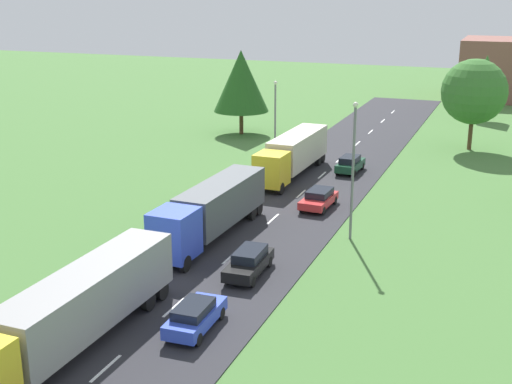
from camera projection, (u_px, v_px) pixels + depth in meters
road at (215, 271)px, 40.75m from camera, size 10.00×140.00×0.06m
lane_marking_centre at (202, 282)px, 39.19m from camera, size 0.16×123.51×0.01m
truck_lead at (72, 311)px, 31.22m from camera, size 2.68×14.74×3.50m
truck_second at (212, 209)px, 45.62m from camera, size 2.78×12.92×3.48m
truck_third at (293, 153)px, 60.83m from camera, size 2.78×12.93×3.58m
car_second at (195, 316)px, 33.51m from camera, size 1.84×4.25×1.45m
car_third at (249, 262)px, 40.00m from camera, size 1.90×4.59×1.53m
car_fourth at (319, 198)px, 52.19m from camera, size 2.08×4.29×1.43m
car_fifth at (350, 164)px, 62.18m from camera, size 1.93×4.20×1.54m
lamppost_second at (353, 165)px, 44.62m from camera, size 0.36×0.36×9.28m
lamppost_third at (275, 115)px, 66.50m from camera, size 0.36×0.36×7.66m
tree_oak at (241, 81)px, 77.36m from camera, size 6.28×6.28×9.56m
tree_birch at (474, 92)px, 69.76m from camera, size 6.67×6.67×9.39m
tree_maple at (486, 73)px, 85.86m from camera, size 4.01×4.01×8.15m
distant_building at (499, 69)px, 103.23m from camera, size 10.82×12.82×8.91m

